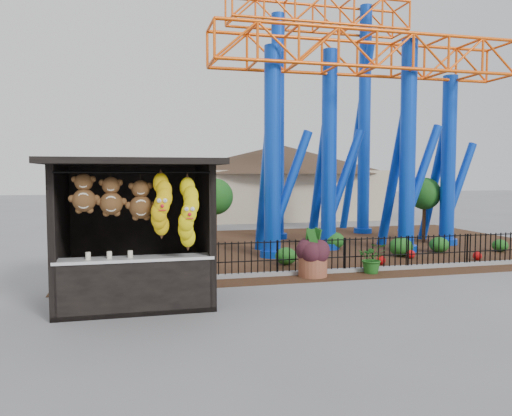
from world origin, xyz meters
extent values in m
plane|color=slate|center=(0.00, 0.00, 0.00)|extent=(120.00, 120.00, 0.00)
cube|color=#331E11|center=(4.00, 8.00, 0.01)|extent=(18.00, 12.00, 0.02)
cube|color=gray|center=(4.00, 3.00, 0.06)|extent=(18.00, 0.18, 0.12)
cube|color=black|center=(-3.00, 1.20, 0.05)|extent=(3.20, 2.60, 0.10)
cube|color=black|center=(-3.00, 2.44, 1.50)|extent=(3.20, 0.12, 3.00)
cube|color=black|center=(-4.54, 1.20, 1.50)|extent=(0.12, 2.60, 3.00)
cube|color=black|center=(-1.46, 1.20, 1.50)|extent=(0.12, 2.60, 3.00)
cube|color=black|center=(-3.00, 0.95, 3.06)|extent=(3.50, 3.40, 0.12)
cube|color=black|center=(-4.53, -0.03, 1.50)|extent=(0.14, 0.14, 3.00)
cube|color=black|center=(-1.47, -0.03, 1.50)|extent=(0.14, 0.14, 3.00)
cube|color=black|center=(-3.00, 0.15, 0.55)|extent=(3.00, 0.50, 1.10)
cube|color=silver|center=(-3.00, 0.15, 1.12)|extent=(3.10, 0.55, 0.06)
cylinder|color=black|center=(-3.00, -0.25, 2.85)|extent=(2.90, 0.04, 0.04)
cylinder|color=#0B3BC3|center=(1.50, 6.00, 3.50)|extent=(0.56, 0.56, 7.00)
cylinder|color=#0B3BC3|center=(1.50, 6.00, 0.12)|extent=(0.84, 0.84, 0.24)
cylinder|color=#0B3BC3|center=(4.00, 7.20, 3.65)|extent=(0.56, 0.56, 7.30)
cylinder|color=#0B3BC3|center=(4.00, 7.20, 0.12)|extent=(0.84, 0.84, 0.24)
cylinder|color=#0B3BC3|center=(6.50, 6.00, 3.75)|extent=(0.56, 0.56, 7.50)
cylinder|color=#0B3BC3|center=(6.50, 6.00, 0.12)|extent=(0.84, 0.84, 0.24)
cylinder|color=#0B3BC3|center=(9.00, 7.20, 3.30)|extent=(0.56, 0.56, 6.60)
cylinder|color=#0B3BC3|center=(9.00, 7.20, 0.12)|extent=(0.84, 0.84, 0.24)
cylinder|color=#0B3BC3|center=(3.00, 10.50, 4.75)|extent=(0.56, 0.56, 9.50)
cylinder|color=#0B3BC3|center=(3.00, 10.50, 0.12)|extent=(0.84, 0.84, 0.24)
cylinder|color=#0B3BC3|center=(7.50, 11.50, 5.25)|extent=(0.56, 0.56, 10.50)
cylinder|color=#0B3BC3|center=(7.50, 11.50, 0.12)|extent=(0.84, 0.84, 0.24)
cylinder|color=#0B3BC3|center=(1.50, 6.90, 2.62)|extent=(0.36, 2.21, 5.85)
cylinder|color=#0B3BC3|center=(2.20, 6.30, 2.45)|extent=(1.62, 0.32, 3.73)
cylinder|color=#0B3BC3|center=(4.00, 8.10, 2.74)|extent=(0.36, 2.29, 6.10)
cylinder|color=#0B3BC3|center=(4.70, 7.50, 2.55)|extent=(1.67, 0.32, 3.88)
cylinder|color=#0B3BC3|center=(6.50, 6.90, 2.81)|extent=(0.36, 2.34, 6.26)
cylinder|color=#0B3BC3|center=(7.20, 6.30, 2.62)|extent=(1.71, 0.32, 3.99)
cylinder|color=#0B3BC3|center=(9.00, 8.10, 2.47)|extent=(0.36, 2.10, 5.53)
cylinder|color=#0B3BC3|center=(9.70, 7.50, 2.31)|extent=(1.54, 0.32, 3.52)
cylinder|color=brown|center=(1.72, 2.70, 0.30)|extent=(0.90, 0.90, 0.60)
ellipsoid|color=#31131B|center=(1.72, 2.70, 0.92)|extent=(0.70, 0.70, 0.64)
imported|color=#2B581A|center=(3.50, 2.70, 0.44)|extent=(1.00, 0.94, 0.89)
ellipsoid|color=#1A5017|center=(1.52, 4.52, 0.28)|extent=(0.66, 0.66, 0.53)
ellipsoid|color=#1A5017|center=(5.77, 5.06, 0.34)|extent=(0.80, 0.80, 0.64)
ellipsoid|color=#1A5017|center=(7.52, 5.48, 0.29)|extent=(0.69, 0.69, 0.55)
ellipsoid|color=#1A5017|center=(4.20, 7.14, 0.33)|extent=(0.79, 0.79, 0.63)
ellipsoid|color=#1A5017|center=(9.75, 5.11, 0.24)|extent=(0.55, 0.55, 0.44)
sphere|color=red|center=(2.12, 3.83, 0.16)|extent=(0.28, 0.28, 0.28)
sphere|color=red|center=(4.35, 3.80, 0.16)|extent=(0.28, 0.28, 0.28)
sphere|color=red|center=(5.86, 4.59, 0.16)|extent=(0.28, 0.28, 0.28)
sphere|color=red|center=(7.78, 3.78, 0.16)|extent=(0.28, 0.28, 0.28)
cube|color=#BFAD8C|center=(6.00, 20.00, 1.50)|extent=(12.00, 6.00, 3.00)
cone|color=#332319|center=(6.00, 20.00, 3.90)|extent=(15.00, 15.00, 1.80)
camera|label=1|loc=(-3.03, -10.01, 2.83)|focal=35.00mm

